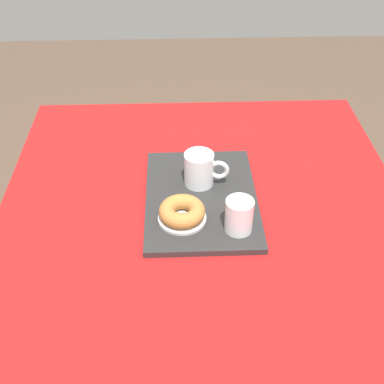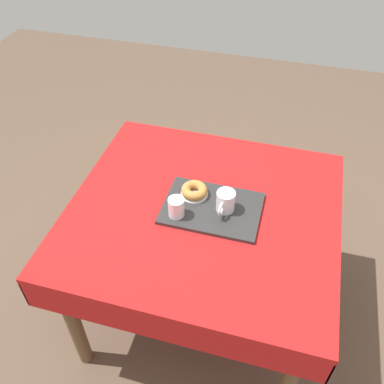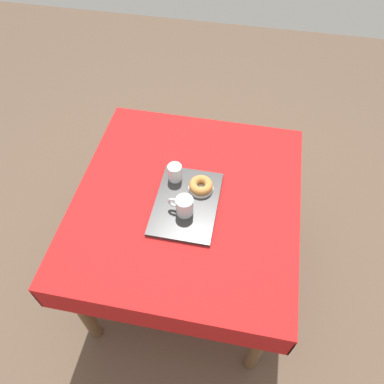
{
  "view_description": "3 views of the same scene",
  "coord_description": "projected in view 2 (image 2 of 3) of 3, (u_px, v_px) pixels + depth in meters",
  "views": [
    {
      "loc": [
        0.98,
        -0.07,
        1.58
      ],
      "look_at": [
        -0.01,
        -0.03,
        0.79
      ],
      "focal_mm": 47.85,
      "sensor_mm": 36.0,
      "label": 1
    },
    {
      "loc": [
        -0.28,
        1.19,
        2.0
      ],
      "look_at": [
        0.06,
        -0.03,
        0.8
      ],
      "focal_mm": 39.21,
      "sensor_mm": 36.0,
      "label": 2
    },
    {
      "loc": [
        -1.02,
        -0.22,
        2.14
      ],
      "look_at": [
        -0.0,
        -0.03,
        0.8
      ],
      "focal_mm": 35.24,
      "sensor_mm": 36.0,
      "label": 3
    }
  ],
  "objects": [
    {
      "name": "ground_plane",
      "position": [
        201.0,
        305.0,
        2.26
      ],
      "size": [
        6.0,
        6.0,
        0.0
      ],
      "primitive_type": "plane",
      "color": "brown"
    },
    {
      "name": "dining_table",
      "position": [
        203.0,
        226.0,
        1.82
      ],
      "size": [
        1.12,
        1.04,
        0.75
      ],
      "color": "red",
      "rests_on": "ground"
    },
    {
      "name": "serving_tray",
      "position": [
        212.0,
        208.0,
        1.74
      ],
      "size": [
        0.4,
        0.28,
        0.02
      ],
      "primitive_type": "cube",
      "color": "#2D2D2D",
      "rests_on": "dining_table"
    },
    {
      "name": "tea_mug_left",
      "position": [
        225.0,
        202.0,
        1.69
      ],
      "size": [
        0.08,
        0.12,
        0.09
      ],
      "color": "white",
      "rests_on": "serving_tray"
    },
    {
      "name": "water_glass_near",
      "position": [
        176.0,
        208.0,
        1.68
      ],
      "size": [
        0.07,
        0.07,
        0.08
      ],
      "color": "white",
      "rests_on": "serving_tray"
    },
    {
      "name": "donut_plate_left",
      "position": [
        194.0,
        194.0,
        1.78
      ],
      "size": [
        0.12,
        0.12,
        0.01
      ],
      "primitive_type": "cylinder",
      "color": "silver",
      "rests_on": "serving_tray"
    },
    {
      "name": "sugar_donut_left",
      "position": [
        194.0,
        190.0,
        1.77
      ],
      "size": [
        0.11,
        0.11,
        0.04
      ],
      "primitive_type": "torus",
      "color": "#BC7F3D",
      "rests_on": "donut_plate_left"
    }
  ]
}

